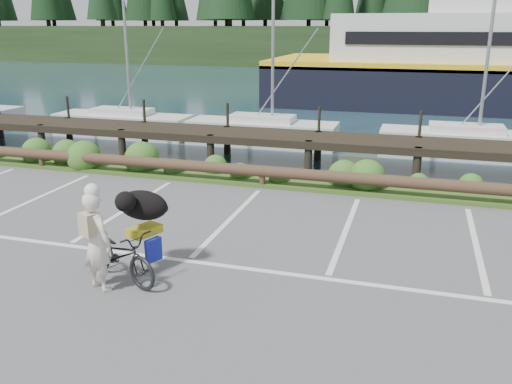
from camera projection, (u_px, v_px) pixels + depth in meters
The scene contains 7 objects.
ground at pixel (197, 253), 10.43m from camera, with size 72.00×72.00×0.00m, color #4D4D4F.
harbor_backdrop at pixel (399, 54), 82.15m from camera, with size 170.00×160.00×30.00m.
vegetation_strip at pixel (269, 179), 15.26m from camera, with size 34.00×1.60×0.10m, color #3D5B21.
log_rail at pixel (262, 187), 14.64m from camera, with size 32.00×0.30×0.60m, color #443021, non-canonical shape.
bicycle at pixel (119, 255), 9.20m from camera, with size 0.62×1.79×0.94m, color black.
cyclist at pixel (97, 242), 8.78m from camera, with size 0.61×0.40×1.69m, color beige.
dog at pixel (143, 205), 9.41m from camera, with size 0.92×0.45×0.53m, color black.
Camera 1 is at (3.85, -8.88, 4.21)m, focal length 38.00 mm.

